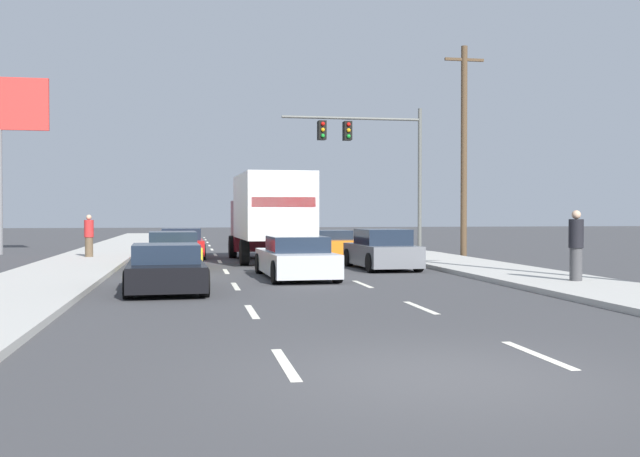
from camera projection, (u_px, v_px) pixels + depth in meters
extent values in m
plane|color=#3D3D3F|center=(254.00, 256.00, 33.08)|extent=(140.00, 140.00, 0.00)
cube|color=#B2AFA8|center=(434.00, 259.00, 29.37)|extent=(3.15, 80.00, 0.14)
cube|color=#B2AFA8|center=(81.00, 263.00, 26.95)|extent=(3.15, 80.00, 0.14)
cube|color=silver|center=(285.00, 364.00, 9.16)|extent=(0.14, 2.00, 0.01)
cube|color=silver|center=(252.00, 311.00, 14.08)|extent=(0.14, 2.00, 0.01)
cube|color=silver|center=(235.00, 286.00, 19.00)|extent=(0.14, 2.00, 0.01)
cube|color=silver|center=(226.00, 271.00, 23.92)|extent=(0.14, 2.00, 0.01)
cube|color=silver|center=(220.00, 262.00, 28.84)|extent=(0.14, 2.00, 0.01)
cube|color=silver|center=(215.00, 255.00, 33.76)|extent=(0.14, 2.00, 0.01)
cube|color=silver|center=(212.00, 249.00, 38.68)|extent=(0.14, 2.00, 0.01)
cube|color=silver|center=(209.00, 245.00, 43.60)|extent=(0.14, 2.00, 0.01)
cube|color=silver|center=(207.00, 242.00, 48.52)|extent=(0.14, 2.00, 0.01)
cube|color=silver|center=(206.00, 240.00, 53.44)|extent=(0.14, 2.00, 0.01)
cube|color=silver|center=(204.00, 238.00, 58.36)|extent=(0.14, 2.00, 0.01)
cube|color=silver|center=(537.00, 355.00, 9.76)|extent=(0.14, 2.00, 0.01)
cube|color=silver|center=(421.00, 307.00, 14.68)|extent=(0.14, 2.00, 0.01)
cube|color=silver|center=(362.00, 284.00, 19.60)|extent=(0.14, 2.00, 0.01)
cube|color=silver|center=(328.00, 270.00, 24.52)|extent=(0.14, 2.00, 0.01)
cube|color=silver|center=(305.00, 261.00, 29.44)|extent=(0.14, 2.00, 0.01)
cube|color=silver|center=(288.00, 254.00, 34.36)|extent=(0.14, 2.00, 0.01)
cube|color=silver|center=(276.00, 249.00, 39.28)|extent=(0.14, 2.00, 0.01)
cube|color=silver|center=(266.00, 245.00, 44.20)|extent=(0.14, 2.00, 0.01)
cube|color=silver|center=(258.00, 242.00, 49.12)|extent=(0.14, 2.00, 0.01)
cube|color=silver|center=(252.00, 239.00, 54.04)|extent=(0.14, 2.00, 0.01)
cube|color=silver|center=(247.00, 237.00, 58.96)|extent=(0.14, 2.00, 0.01)
cube|color=red|center=(181.00, 247.00, 31.78)|extent=(1.95, 4.66, 0.64)
cube|color=#192333|center=(181.00, 234.00, 31.64)|extent=(1.67, 2.09, 0.49)
cylinder|color=black|center=(161.00, 248.00, 33.34)|extent=(0.23, 0.64, 0.64)
cylinder|color=black|center=(200.00, 248.00, 33.68)|extent=(0.23, 0.64, 0.64)
cylinder|color=black|center=(160.00, 252.00, 29.88)|extent=(0.23, 0.64, 0.64)
cylinder|color=black|center=(203.00, 252.00, 30.22)|extent=(0.23, 0.64, 0.64)
cube|color=yellow|center=(173.00, 255.00, 25.28)|extent=(1.99, 4.53, 0.65)
cube|color=#192333|center=(173.00, 239.00, 25.15)|extent=(1.67, 2.29, 0.49)
cylinder|color=black|center=(148.00, 257.00, 26.73)|extent=(0.25, 0.65, 0.64)
cylinder|color=black|center=(194.00, 256.00, 27.10)|extent=(0.25, 0.65, 0.64)
cylinder|color=black|center=(147.00, 263.00, 23.46)|extent=(0.25, 0.65, 0.64)
cylinder|color=black|center=(200.00, 262.00, 23.83)|extent=(0.25, 0.65, 0.64)
cube|color=black|center=(166.00, 274.00, 17.82)|extent=(1.96, 4.23, 0.57)
cube|color=#192333|center=(166.00, 253.00, 17.72)|extent=(1.65, 1.94, 0.44)
cylinder|color=black|center=(133.00, 274.00, 19.14)|extent=(0.25, 0.65, 0.64)
cylinder|color=black|center=(197.00, 273.00, 19.50)|extent=(0.25, 0.65, 0.64)
cylinder|color=black|center=(128.00, 285.00, 16.15)|extent=(0.25, 0.65, 0.64)
cylinder|color=black|center=(204.00, 283.00, 16.51)|extent=(0.25, 0.65, 0.64)
cube|color=white|center=(273.00, 206.00, 27.90)|extent=(2.66, 5.57, 2.45)
cube|color=red|center=(284.00, 202.00, 25.23)|extent=(2.25, 0.11, 0.36)
cube|color=maroon|center=(260.00, 226.00, 31.55)|extent=(2.45, 2.00, 2.16)
cylinder|color=black|center=(233.00, 247.00, 31.32)|extent=(0.33, 0.97, 0.96)
cylinder|color=black|center=(288.00, 246.00, 31.82)|extent=(0.33, 0.97, 0.96)
cylinder|color=black|center=(244.00, 253.00, 26.61)|extent=(0.33, 0.97, 0.96)
cylinder|color=black|center=(309.00, 252.00, 27.10)|extent=(0.33, 0.97, 0.96)
cube|color=#B7BABF|center=(295.00, 262.00, 21.53)|extent=(1.95, 4.75, 0.65)
cube|color=#192333|center=(297.00, 244.00, 21.23)|extent=(1.65, 2.05, 0.45)
cylinder|color=black|center=(259.00, 263.00, 23.11)|extent=(0.24, 0.65, 0.64)
cylinder|color=black|center=(312.00, 263.00, 23.46)|extent=(0.24, 0.65, 0.64)
cylinder|color=black|center=(276.00, 272.00, 19.60)|extent=(0.24, 0.65, 0.64)
cylinder|color=black|center=(337.00, 271.00, 19.94)|extent=(0.24, 0.65, 0.64)
cube|color=orange|center=(331.00, 246.00, 32.10)|extent=(1.93, 4.47, 0.63)
cube|color=#192333|center=(331.00, 235.00, 32.18)|extent=(1.60, 2.09, 0.40)
cylinder|color=black|center=(306.00, 248.00, 33.53)|extent=(0.25, 0.65, 0.64)
cylinder|color=black|center=(339.00, 248.00, 33.89)|extent=(0.25, 0.65, 0.64)
cylinder|color=black|center=(322.00, 252.00, 30.32)|extent=(0.25, 0.65, 0.64)
cylinder|color=black|center=(359.00, 251.00, 30.68)|extent=(0.25, 0.65, 0.64)
cube|color=slate|center=(382.00, 255.00, 25.01)|extent=(1.85, 4.05, 0.70)
cube|color=#192333|center=(383.00, 237.00, 24.89)|extent=(1.58, 2.09, 0.53)
cylinder|color=black|center=(349.00, 257.00, 26.27)|extent=(0.24, 0.65, 0.64)
cylinder|color=black|center=(391.00, 257.00, 26.60)|extent=(0.24, 0.65, 0.64)
cylinder|color=black|center=(371.00, 263.00, 23.43)|extent=(0.24, 0.65, 0.64)
cylinder|color=black|center=(418.00, 262.00, 23.76)|extent=(0.24, 0.65, 0.64)
cylinder|color=#595B56|center=(420.00, 180.00, 37.86)|extent=(0.20, 0.20, 7.36)
cylinder|color=#595B56|center=(352.00, 118.00, 37.16)|extent=(7.22, 0.14, 0.14)
cube|color=black|center=(347.00, 131.00, 37.13)|extent=(0.40, 0.56, 0.95)
sphere|color=red|center=(349.00, 124.00, 36.82)|extent=(0.20, 0.20, 0.20)
sphere|color=orange|center=(349.00, 130.00, 36.82)|extent=(0.20, 0.20, 0.20)
sphere|color=green|center=(349.00, 136.00, 36.83)|extent=(0.20, 0.20, 0.20)
cube|color=black|center=(322.00, 130.00, 36.89)|extent=(0.40, 0.56, 0.95)
sphere|color=red|center=(323.00, 124.00, 36.58)|extent=(0.20, 0.20, 0.20)
sphere|color=orange|center=(323.00, 130.00, 36.59)|extent=(0.20, 0.20, 0.20)
sphere|color=green|center=(323.00, 136.00, 36.59)|extent=(0.20, 0.20, 0.20)
cylinder|color=brown|center=(464.00, 151.00, 32.45)|extent=(0.28, 0.28, 9.34)
cube|color=brown|center=(464.00, 60.00, 32.37)|extent=(1.80, 0.12, 0.12)
cylinder|color=#3F3F42|center=(576.00, 264.00, 19.08)|extent=(0.32, 0.32, 0.86)
cylinder|color=black|center=(576.00, 234.00, 19.06)|extent=(0.38, 0.38, 0.75)
sphere|color=tan|center=(576.00, 215.00, 19.05)|extent=(0.23, 0.23, 0.23)
cylinder|color=brown|center=(89.00, 247.00, 29.77)|extent=(0.32, 0.32, 0.80)
cylinder|color=red|center=(89.00, 229.00, 29.75)|extent=(0.38, 0.38, 0.70)
sphere|color=tan|center=(89.00, 217.00, 29.74)|extent=(0.22, 0.22, 0.22)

